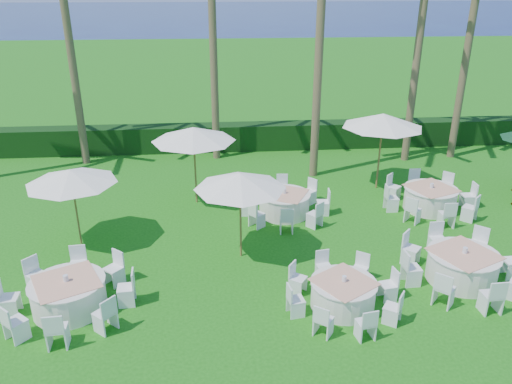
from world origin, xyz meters
TOP-DOWN VIEW (x-y plane):
  - ground at (0.00, 0.00)m, footprint 120.00×120.00m
  - hedge at (0.00, 12.00)m, footprint 34.00×1.00m
  - ocean at (0.00, 102.00)m, footprint 260.00×260.00m
  - banquet_table_a at (-5.41, -0.12)m, footprint 3.16×3.16m
  - banquet_table_b at (1.23, -0.59)m, footprint 2.84×2.84m
  - banquet_table_c at (4.67, 0.30)m, footprint 3.25×3.25m
  - banquet_table_e at (0.52, 4.74)m, footprint 3.08×3.08m
  - banquet_table_f at (5.64, 4.72)m, footprint 3.17×3.17m
  - umbrella_a at (-5.93, 3.21)m, footprint 2.62×2.62m
  - umbrella_b at (-1.11, 2.07)m, footprint 2.57×2.57m
  - umbrella_c at (-2.48, 6.00)m, footprint 2.91×2.91m
  - umbrella_d at (4.40, 6.77)m, footprint 3.00×3.00m
  - palm_a at (-7.42, 10.65)m, footprint 4.37×4.25m
  - palm_b at (-1.70, 10.84)m, footprint 4.41×4.10m
  - palm_c at (2.23, 8.32)m, footprint 4.36×4.27m
  - palm_d at (6.67, 9.86)m, footprint 4.21×4.38m
  - palm_e at (8.89, 10.10)m, footprint 4.21×4.39m

SIDE VIEW (x-z plane):
  - ground at x=0.00m, z-range 0.00..0.00m
  - ocean at x=0.00m, z-range 0.00..0.00m
  - banquet_table_b at x=1.23m, z-range -0.06..0.81m
  - banquet_table_e at x=0.52m, z-range -0.06..0.87m
  - banquet_table_a at x=-5.41m, z-range -0.06..0.89m
  - banquet_table_f at x=5.64m, z-range -0.06..0.90m
  - banquet_table_c at x=4.67m, z-range -0.06..0.92m
  - hedge at x=0.00m, z-range 0.00..1.20m
  - umbrella_a at x=-5.93m, z-range 0.99..3.40m
  - umbrella_b at x=-1.11m, z-range 1.06..3.64m
  - umbrella_c at x=-2.48m, z-range 1.15..3.94m
  - umbrella_d at x=4.40m, z-range 1.21..4.13m
  - palm_d at x=6.67m, z-range 0.45..8.97m
  - palm_e at x=8.89m, z-range 0.45..9.09m
  - palm_a at x=-7.42m, z-range 0.46..9.56m
  - palm_b at x=-1.70m, z-range 0.46..9.88m
  - palm_c at x=2.23m, z-range 0.48..11.27m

